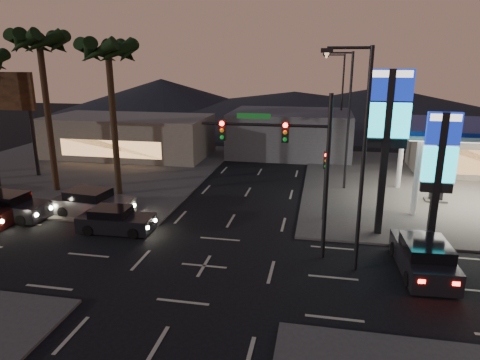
% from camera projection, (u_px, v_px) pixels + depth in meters
% --- Properties ---
extents(ground, '(140.00, 140.00, 0.00)m').
position_uv_depth(ground, '(204.00, 266.00, 20.28)').
color(ground, black).
rests_on(ground, ground).
extents(corner_lot_ne, '(24.00, 24.00, 0.12)m').
position_uv_depth(corner_lot_ne, '(464.00, 188.00, 32.44)').
color(corner_lot_ne, '#47443F').
rests_on(corner_lot_ne, ground).
extents(corner_lot_nw, '(24.00, 24.00, 0.12)m').
position_uv_depth(corner_lot_nw, '(80.00, 168.00, 38.32)').
color(corner_lot_nw, '#47443F').
rests_on(corner_lot_nw, ground).
extents(convenience_store, '(10.00, 6.00, 4.00)m').
position_uv_depth(convenience_store, '(475.00, 151.00, 36.27)').
color(convenience_store, '#726B5B').
rests_on(convenience_store, ground).
extents(pylon_sign_tall, '(2.20, 0.35, 9.00)m').
position_uv_depth(pylon_sign_tall, '(388.00, 120.00, 22.18)').
color(pylon_sign_tall, black).
rests_on(pylon_sign_tall, ground).
extents(pylon_sign_short, '(1.60, 0.35, 7.00)m').
position_uv_depth(pylon_sign_short, '(440.00, 159.00, 21.25)').
color(pylon_sign_short, black).
rests_on(pylon_sign_short, ground).
extents(traffic_signal_mast, '(6.10, 0.39, 8.00)m').
position_uv_depth(traffic_signal_mast, '(290.00, 153.00, 20.05)').
color(traffic_signal_mast, black).
rests_on(traffic_signal_mast, ground).
extents(pedestal_signal, '(0.32, 0.39, 4.30)m').
position_uv_depth(pedestal_signal, '(326.00, 175.00, 25.07)').
color(pedestal_signal, black).
rests_on(pedestal_signal, ground).
extents(streetlight_near, '(2.14, 0.25, 10.00)m').
position_uv_depth(streetlight_near, '(359.00, 149.00, 18.42)').
color(streetlight_near, black).
rests_on(streetlight_near, ground).
extents(streetlight_mid, '(2.14, 0.25, 10.00)m').
position_uv_depth(streetlight_mid, '(346.00, 113.00, 30.71)').
color(streetlight_mid, black).
rests_on(streetlight_mid, ground).
extents(streetlight_far, '(2.14, 0.25, 10.00)m').
position_uv_depth(streetlight_far, '(340.00, 97.00, 43.94)').
color(streetlight_far, black).
rests_on(streetlight_far, ground).
extents(palm_a, '(4.41, 4.41, 10.86)m').
position_uv_depth(palm_a, '(109.00, 60.00, 28.35)').
color(palm_a, black).
rests_on(palm_a, ground).
extents(palm_b, '(4.41, 4.41, 11.46)m').
position_uv_depth(palm_b, '(40.00, 52.00, 29.12)').
color(palm_b, black).
rests_on(palm_b, ground).
extents(billboard, '(6.00, 0.30, 8.50)m').
position_uv_depth(billboard, '(1.00, 99.00, 34.61)').
color(billboard, black).
rests_on(billboard, ground).
extents(building_far_west, '(16.00, 8.00, 4.00)m').
position_uv_depth(building_far_west, '(129.00, 136.00, 43.09)').
color(building_far_west, '#726B5B').
rests_on(building_far_west, ground).
extents(building_far_mid, '(12.00, 9.00, 4.40)m').
position_uv_depth(building_far_mid, '(291.00, 133.00, 43.88)').
color(building_far_mid, '#4C4C51').
rests_on(building_far_mid, ground).
extents(hill_left, '(40.00, 40.00, 6.00)m').
position_uv_depth(hill_left, '(162.00, 95.00, 80.75)').
color(hill_left, black).
rests_on(hill_left, ground).
extents(hill_right, '(50.00, 50.00, 5.00)m').
position_uv_depth(hill_right, '(382.00, 102.00, 73.54)').
color(hill_right, black).
rests_on(hill_right, ground).
extents(hill_center, '(60.00, 60.00, 4.00)m').
position_uv_depth(hill_center, '(294.00, 103.00, 76.43)').
color(hill_center, black).
rests_on(hill_center, ground).
extents(car_lane_a_front, '(4.33, 1.91, 1.40)m').
position_uv_depth(car_lane_a_front, '(115.00, 221.00, 24.21)').
color(car_lane_a_front, black).
rests_on(car_lane_a_front, ground).
extents(car_lane_b_front, '(5.19, 2.59, 1.64)m').
position_uv_depth(car_lane_b_front, '(93.00, 204.00, 26.72)').
color(car_lane_b_front, '#525355').
rests_on(car_lane_b_front, ground).
extents(car_lane_b_mid, '(4.90, 2.30, 1.56)m').
position_uv_depth(car_lane_b_mid, '(10.00, 207.00, 26.23)').
color(car_lane_b_mid, black).
rests_on(car_lane_b_mid, ground).
extents(suv_station, '(2.32, 4.97, 1.62)m').
position_uv_depth(suv_station, '(423.00, 257.00, 19.46)').
color(suv_station, black).
rests_on(suv_station, ground).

